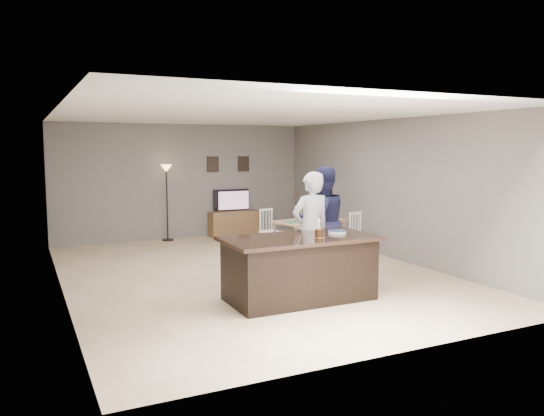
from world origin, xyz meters
name	(u,v)px	position (x,y,z in m)	size (l,w,h in m)	color
floor	(249,273)	(0.00, 0.00, 0.00)	(8.00, 8.00, 0.00)	tan
room_shell	(249,175)	(0.00, 0.00, 1.68)	(8.00, 8.00, 8.00)	slate
kitchen_island	(299,268)	(0.00, -1.80, 0.45)	(2.15, 1.10, 0.90)	black
tv_console	(234,223)	(1.20, 3.77, 0.30)	(1.20, 0.40, 0.60)	brown
television	(233,200)	(1.20, 3.84, 0.86)	(0.91, 0.12, 0.53)	black
tv_screen_glow	(234,200)	(1.20, 3.76, 0.87)	(0.78, 0.78, 0.00)	orange
picture_frames	(228,164)	(1.15, 3.98, 1.75)	(1.10, 0.02, 0.38)	black
doorway	(76,231)	(-2.99, -2.30, 1.26)	(0.00, 2.10, 2.65)	black
woman	(311,230)	(0.50, -1.25, 0.89)	(0.65, 0.43, 1.78)	silver
man	(322,223)	(0.95, -0.82, 0.92)	(0.89, 0.70, 1.84)	#191A38
birthday_cake	(319,233)	(0.22, -1.97, 0.96)	(0.16, 0.16, 0.25)	gold
plate_stack	(337,232)	(0.65, -1.76, 0.92)	(0.27, 0.27, 0.04)	white
dining_table	(309,226)	(1.80, 1.08, 0.56)	(1.72, 1.91, 0.88)	tan
floor_lamp	(167,182)	(-0.44, 3.79, 1.37)	(0.26, 0.26, 1.76)	black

